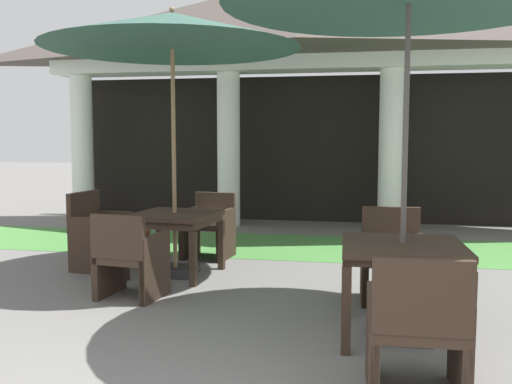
{
  "coord_description": "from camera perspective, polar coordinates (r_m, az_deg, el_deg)",
  "views": [
    {
      "loc": [
        0.92,
        -2.15,
        1.57
      ],
      "look_at": [
        -0.17,
        3.68,
        0.99
      ],
      "focal_mm": 39.68,
      "sensor_mm": 36.0,
      "label": 1
    }
  ],
  "objects": [
    {
      "name": "patio_table_near_foreground",
      "position": [
        4.57,
        14.55,
        -6.25
      ],
      "size": [
        0.95,
        0.95,
        0.75
      ],
      "rotation": [
        0.0,
        0.0,
        0.03
      ],
      "color": "#38281E",
      "rests_on": "ground"
    },
    {
      "name": "lawn_strip",
      "position": [
        8.18,
        3.99,
        -5.5
      ],
      "size": [
        11.34,
        1.91,
        0.01
      ],
      "primitive_type": "cube",
      "color": "#47843D",
      "rests_on": "ground"
    },
    {
      "name": "background_pavilion",
      "position": [
        9.97,
        5.36,
        15.3
      ],
      "size": [
        9.54,
        2.63,
        4.27
      ],
      "color": "white",
      "rests_on": "ground"
    },
    {
      "name": "patio_chair_near_foreground_south",
      "position": [
        3.67,
        15.95,
        -13.18
      ],
      "size": [
        0.6,
        0.51,
        0.88
      ],
      "rotation": [
        0.0,
        0.0,
        0.03
      ],
      "color": "#38281E",
      "rests_on": "ground"
    },
    {
      "name": "terracotta_urn",
      "position": [
        7.16,
        -10.87,
        -5.71
      ],
      "size": [
        0.32,
        0.32,
        0.44
      ],
      "color": "brown",
      "rests_on": "ground"
    },
    {
      "name": "patio_chair_mid_left_south",
      "position": [
        5.67,
        -12.62,
        -6.51
      ],
      "size": [
        0.64,
        0.61,
        0.85
      ],
      "rotation": [
        0.0,
        0.0,
        -0.13
      ],
      "color": "#38281E",
      "rests_on": "ground"
    },
    {
      "name": "patio_chair_near_foreground_north",
      "position": [
        5.59,
        13.52,
        -6.58
      ],
      "size": [
        0.59,
        0.54,
        0.89
      ],
      "rotation": [
        0.0,
        0.0,
        -3.12
      ],
      "color": "#38281E",
      "rests_on": "ground"
    },
    {
      "name": "patio_chair_mid_left_north",
      "position": [
        7.42,
        -4.79,
        -3.48
      ],
      "size": [
        0.65,
        0.64,
        0.83
      ],
      "rotation": [
        0.0,
        0.0,
        -3.27
      ],
      "color": "#38281E",
      "rests_on": "ground"
    },
    {
      "name": "patio_umbrella_mid_left",
      "position": [
        6.53,
        -8.45,
        15.63
      ],
      "size": [
        2.86,
        2.86,
        2.99
      ],
      "color": "#2D2D2D",
      "rests_on": "ground"
    },
    {
      "name": "patio_chair_mid_left_west",
      "position": [
        7.02,
        -15.55,
        -4.08
      ],
      "size": [
        0.61,
        0.67,
        0.92
      ],
      "rotation": [
        0.0,
        0.0,
        -1.7
      ],
      "color": "#38281E",
      "rests_on": "ground"
    },
    {
      "name": "patio_table_mid_left",
      "position": [
        6.5,
        -8.19,
        -2.99
      ],
      "size": [
        0.99,
        0.99,
        0.71
      ],
      "rotation": [
        0.0,
        0.0,
        -0.13
      ],
      "color": "#38281E",
      "rests_on": "ground"
    }
  ]
}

